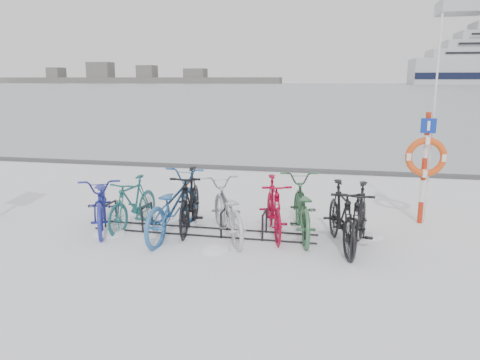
{
  "coord_description": "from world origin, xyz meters",
  "views": [
    {
      "loc": [
        2.24,
        -7.65,
        2.68
      ],
      "look_at": [
        0.52,
        0.6,
        0.86
      ],
      "focal_mm": 35.0,
      "sensor_mm": 36.0,
      "label": 1
    }
  ],
  "objects": [
    {
      "name": "bike_7",
      "position": [
        2.37,
        -0.23,
        0.55
      ],
      "size": [
        0.88,
        1.89,
        1.09
      ],
      "primitive_type": "imported",
      "rotation": [
        0.0,
        0.0,
        0.21
      ],
      "color": "black",
      "rests_on": "ground"
    },
    {
      "name": "bike_4",
      "position": [
        0.44,
        -0.11,
        0.5
      ],
      "size": [
        1.47,
        2.02,
        1.01
      ],
      "primitive_type": "imported",
      "rotation": [
        0.0,
        0.0,
        3.61
      ],
      "color": "#B0B2B8",
      "rests_on": "ground"
    },
    {
      "name": "ground",
      "position": [
        0.0,
        0.0,
        0.0
      ],
      "size": [
        900.0,
        900.0,
        0.0
      ],
      "primitive_type": "plane",
      "color": "white",
      "rests_on": "ground"
    },
    {
      "name": "lifebuoy_station",
      "position": [
        3.86,
        1.33,
        1.28
      ],
      "size": [
        0.73,
        0.22,
        3.81
      ],
      "color": "#B5270E",
      "rests_on": "ground"
    },
    {
      "name": "snow_drifts",
      "position": [
        0.04,
        0.03,
        0.0
      ],
      "size": [
        5.0,
        2.12,
        0.19
      ],
      "color": "white",
      "rests_on": "ground"
    },
    {
      "name": "ice_sheet",
      "position": [
        0.0,
        155.0,
        0.01
      ],
      "size": [
        400.0,
        298.0,
        0.02
      ],
      "primitive_type": "cube",
      "color": "#97A2AA",
      "rests_on": "ground"
    },
    {
      "name": "bike_8",
      "position": [
        2.65,
        -0.22,
        0.54
      ],
      "size": [
        0.78,
        1.85,
        1.08
      ],
      "primitive_type": "imported",
      "rotation": [
        0.0,
        0.0,
        -0.16
      ],
      "color": "black",
      "rests_on": "ground"
    },
    {
      "name": "bike_6",
      "position": [
        1.69,
        0.27,
        0.53
      ],
      "size": [
        1.04,
        2.1,
        1.05
      ],
      "primitive_type": "imported",
      "rotation": [
        0.0,
        0.0,
        3.32
      ],
      "color": "#356741",
      "rests_on": "ground"
    },
    {
      "name": "bike_3",
      "position": [
        -0.33,
        0.2,
        0.56
      ],
      "size": [
        0.77,
        1.93,
        1.13
      ],
      "primitive_type": "imported",
      "rotation": [
        0.0,
        0.0,
        0.13
      ],
      "color": "black",
      "rests_on": "ground"
    },
    {
      "name": "bike_1",
      "position": [
        -1.37,
        0.06,
        0.48
      ],
      "size": [
        0.66,
        1.66,
        0.97
      ],
      "primitive_type": "imported",
      "rotation": [
        0.0,
        0.0,
        -0.13
      ],
      "color": "#1A5759",
      "rests_on": "ground"
    },
    {
      "name": "shoreline",
      "position": [
        -122.02,
        260.0,
        2.79
      ],
      "size": [
        180.0,
        12.0,
        9.5
      ],
      "color": "#505050",
      "rests_on": "ground"
    },
    {
      "name": "quay_edge",
      "position": [
        0.0,
        5.9,
        0.05
      ],
      "size": [
        400.0,
        0.25,
        0.1
      ],
      "primitive_type": "cube",
      "color": "#3F3F42",
      "rests_on": "ground"
    },
    {
      "name": "bike_2",
      "position": [
        -0.52,
        -0.19,
        0.56
      ],
      "size": [
        0.9,
        2.19,
        1.12
      ],
      "primitive_type": "imported",
      "rotation": [
        0.0,
        0.0,
        3.07
      ],
      "color": "#295E9D",
      "rests_on": "ground"
    },
    {
      "name": "bike_0",
      "position": [
        -1.91,
        -0.09,
        0.52
      ],
      "size": [
        1.49,
        2.09,
        1.04
      ],
      "primitive_type": "imported",
      "rotation": [
        0.0,
        0.0,
        0.45
      ],
      "color": "navy",
      "rests_on": "ground"
    },
    {
      "name": "bike_5",
      "position": [
        1.21,
        0.17,
        0.53
      ],
      "size": [
        0.93,
        1.82,
        1.05
      ],
      "primitive_type": "imported",
      "rotation": [
        0.0,
        0.0,
        0.26
      ],
      "color": "maroon",
      "rests_on": "ground"
    },
    {
      "name": "bike_rack",
      "position": [
        0.0,
        0.0,
        0.18
      ],
      "size": [
        4.0,
        0.48,
        0.46
      ],
      "color": "black",
      "rests_on": "ground"
    }
  ]
}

